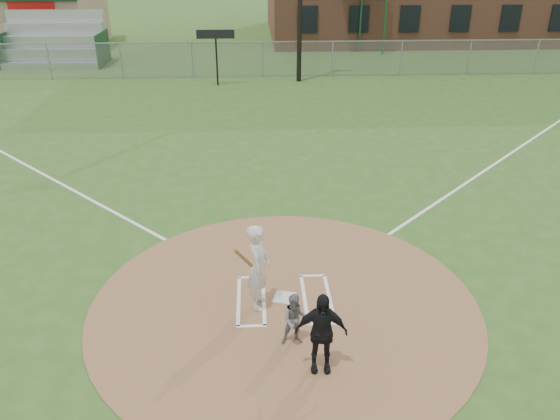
{
  "coord_description": "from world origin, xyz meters",
  "views": [
    {
      "loc": [
        -0.58,
        -9.72,
        7.1
      ],
      "look_at": [
        0.0,
        2.0,
        1.3
      ],
      "focal_mm": 35.0,
      "sensor_mm": 36.0,
      "label": 1
    }
  ],
  "objects_px": {
    "catcher": "(295,320)",
    "batter_at_plate": "(258,267)",
    "umpire": "(321,333)",
    "home_plate": "(284,298)"
  },
  "relations": [
    {
      "from": "umpire",
      "to": "batter_at_plate",
      "type": "height_order",
      "value": "batter_at_plate"
    },
    {
      "from": "catcher",
      "to": "batter_at_plate",
      "type": "distance_m",
      "value": 1.5
    },
    {
      "from": "catcher",
      "to": "umpire",
      "type": "height_order",
      "value": "umpire"
    },
    {
      "from": "home_plate",
      "to": "umpire",
      "type": "height_order",
      "value": "umpire"
    },
    {
      "from": "batter_at_plate",
      "to": "home_plate",
      "type": "bearing_deg",
      "value": 20.49
    },
    {
      "from": "catcher",
      "to": "umpire",
      "type": "distance_m",
      "value": 0.87
    },
    {
      "from": "catcher",
      "to": "umpire",
      "type": "xyz_separation_m",
      "value": [
        0.4,
        -0.73,
        0.26
      ]
    },
    {
      "from": "home_plate",
      "to": "umpire",
      "type": "distance_m",
      "value": 2.41
    },
    {
      "from": "umpire",
      "to": "batter_at_plate",
      "type": "distance_m",
      "value": 2.28
    },
    {
      "from": "catcher",
      "to": "batter_at_plate",
      "type": "xyz_separation_m",
      "value": [
        -0.68,
        1.27,
        0.42
      ]
    }
  ]
}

